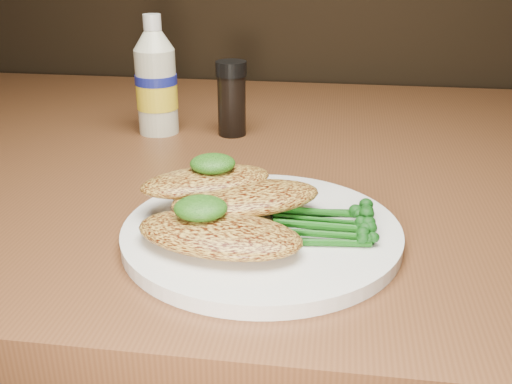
# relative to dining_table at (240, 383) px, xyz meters

# --- Properties ---
(dining_table) EXTENTS (1.20, 0.80, 0.75)m
(dining_table) POSITION_rel_dining_table_xyz_m (0.00, 0.00, 0.00)
(dining_table) COLOR #522F18
(dining_table) RESTS_ON floor
(plate) EXTENTS (0.25, 0.25, 0.01)m
(plate) POSITION_rel_dining_table_xyz_m (0.06, -0.23, 0.38)
(plate) COLOR white
(plate) RESTS_ON dining_table
(chicken_front) EXTENTS (0.15, 0.10, 0.02)m
(chicken_front) POSITION_rel_dining_table_xyz_m (0.03, -0.27, 0.40)
(chicken_front) COLOR gold
(chicken_front) RESTS_ON plate
(chicken_mid) EXTENTS (0.16, 0.12, 0.02)m
(chicken_mid) POSITION_rel_dining_table_xyz_m (0.05, -0.22, 0.41)
(chicken_mid) COLOR gold
(chicken_mid) RESTS_ON plate
(chicken_back) EXTENTS (0.14, 0.12, 0.02)m
(chicken_back) POSITION_rel_dining_table_xyz_m (0.01, -0.20, 0.41)
(chicken_back) COLOR gold
(chicken_back) RESTS_ON plate
(pesto_front) EXTENTS (0.05, 0.04, 0.02)m
(pesto_front) POSITION_rel_dining_table_xyz_m (0.02, -0.26, 0.42)
(pesto_front) COLOR black
(pesto_front) RESTS_ON chicken_front
(pesto_back) EXTENTS (0.05, 0.05, 0.02)m
(pesto_back) POSITION_rel_dining_table_xyz_m (0.01, -0.19, 0.43)
(pesto_back) COLOR black
(pesto_back) RESTS_ON chicken_back
(broccolini_bundle) EXTENTS (0.14, 0.12, 0.02)m
(broccolini_bundle) POSITION_rel_dining_table_xyz_m (0.11, -0.23, 0.40)
(broccolini_bundle) COLOR #145011
(broccolini_bundle) RESTS_ON plate
(mayo_bottle) EXTENTS (0.07, 0.07, 0.16)m
(mayo_bottle) POSITION_rel_dining_table_xyz_m (-0.12, 0.07, 0.45)
(mayo_bottle) COLOR beige
(mayo_bottle) RESTS_ON dining_table
(pepper_grinder) EXTENTS (0.05, 0.05, 0.10)m
(pepper_grinder) POSITION_rel_dining_table_xyz_m (-0.02, 0.07, 0.43)
(pepper_grinder) COLOR black
(pepper_grinder) RESTS_ON dining_table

